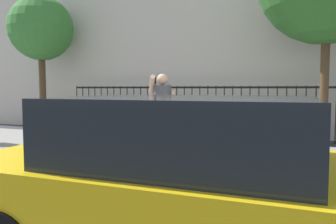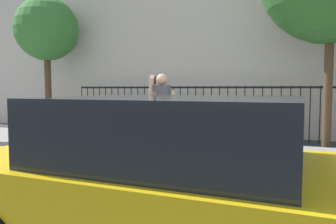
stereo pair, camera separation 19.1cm
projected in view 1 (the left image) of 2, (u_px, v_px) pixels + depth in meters
ground_plane at (183, 202)px, 4.46m from camera, size 60.00×60.00×0.00m
sidewalk at (218, 162)px, 6.51m from camera, size 28.00×4.40×0.15m
iron_fence at (245, 105)px, 9.89m from camera, size 12.03×0.04×1.60m
taxi_yellow at (206, 187)px, 2.77m from camera, size 4.20×1.86×1.45m
pedestrian_on_phone at (164, 110)px, 6.38m from camera, size 0.72×0.59×1.65m
street_tree_mid at (41, 29)px, 11.59m from camera, size 2.22×2.22×4.72m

